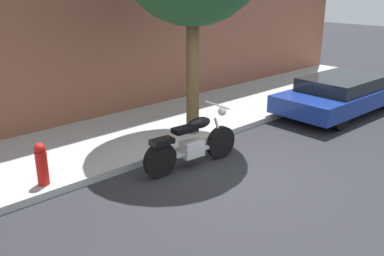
{
  "coord_description": "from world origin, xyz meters",
  "views": [
    {
      "loc": [
        -5.52,
        -5.01,
        3.5
      ],
      "look_at": [
        -0.2,
        0.66,
        0.81
      ],
      "focal_mm": 40.0,
      "sensor_mm": 36.0,
      "label": 1
    }
  ],
  "objects": [
    {
      "name": "ground_plane",
      "position": [
        0.0,
        0.0,
        0.0
      ],
      "size": [
        60.0,
        60.0,
        0.0
      ],
      "primitive_type": "plane",
      "color": "#28282D"
    },
    {
      "name": "parked_car_blue",
      "position": [
        5.36,
        0.52,
        0.55
      ],
      "size": [
        4.4,
        1.9,
        1.03
      ],
      "color": "black",
      "rests_on": "ground"
    },
    {
      "name": "sidewalk",
      "position": [
        0.0,
        2.86,
        0.07
      ],
      "size": [
        21.4,
        3.04,
        0.14
      ],
      "primitive_type": "cube",
      "color": "#A9A9A9",
      "rests_on": "ground"
    },
    {
      "name": "fire_hydrant",
      "position": [
        -2.8,
        1.66,
        0.46
      ],
      "size": [
        0.2,
        0.2,
        0.91
      ],
      "color": "red",
      "rests_on": "ground"
    },
    {
      "name": "motorcycle",
      "position": [
        -0.2,
        0.67,
        0.48
      ],
      "size": [
        2.19,
        0.7,
        1.18
      ],
      "color": "black",
      "rests_on": "ground"
    }
  ]
}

